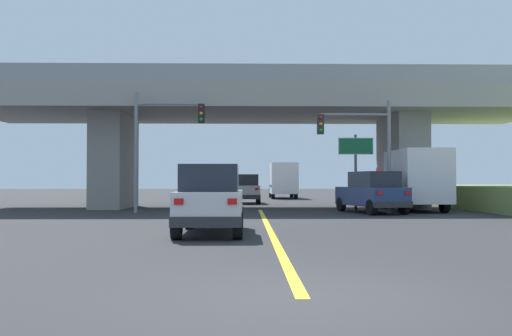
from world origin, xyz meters
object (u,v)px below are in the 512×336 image
Objects in this scene: suv_crossing at (372,192)px; traffic_signal_nearside at (364,141)px; semi_truck_distant at (283,180)px; sedan_oncoming at (247,189)px; highway_sign at (356,154)px; suv_lead at (211,199)px; box_truck at (413,179)px; traffic_signal_farside at (159,135)px.

traffic_signal_nearside is (-0.42, -0.23, 2.49)m from suv_crossing.
suv_crossing is 0.76× the size of semi_truck_distant.
suv_crossing and sedan_oncoming have the same top height.
sedan_oncoming is at bearing 120.83° from highway_sign.
suv_lead is 12.54m from traffic_signal_nearside.
box_truck is 1.19× the size of traffic_signal_nearside.
highway_sign is at bearing 61.55° from suv_lead.
box_truck is 13.06m from sedan_oncoming.
suv_lead is 12.71m from suv_crossing.
traffic_signal_nearside is at bearing -3.91° from traffic_signal_farside.
suv_lead is at bearing -128.10° from box_truck.
traffic_signal_farside is at bearing 164.64° from suv_crossing.
traffic_signal_nearside is at bearing 56.64° from suv_lead.
suv_crossing is 0.91× the size of traffic_signal_nearside.
highway_sign is 0.61× the size of semi_truck_distant.
suv_crossing is 1.14× the size of sedan_oncoming.
box_truck is 1.62× the size of highway_sign.
traffic_signal_farside reaches higher than suv_crossing.
traffic_signal_farside reaches higher than sedan_oncoming.
traffic_signal_nearside is 0.92× the size of traffic_signal_farside.
traffic_signal_farside is (-10.04, 0.69, 0.35)m from traffic_signal_nearside.
sedan_oncoming is 1.09× the size of highway_sign.
box_truck is 0.99× the size of semi_truck_distant.
semi_truck_distant is (4.38, 33.64, 0.64)m from suv_lead.
suv_crossing is 2.54m from traffic_signal_nearside.
suv_crossing is 0.77× the size of box_truck.
sedan_oncoming is at bearing 87.23° from suv_lead.
semi_truck_distant is (-2.37, 23.37, -1.86)m from traffic_signal_nearside.
box_truck is at bearing 36.50° from traffic_signal_nearside.
semi_truck_distant reaches higher than suv_crossing.
traffic_signal_nearside is 1.37× the size of highway_sign.
traffic_signal_farside is (-10.46, 0.45, 2.84)m from suv_crossing.
traffic_signal_nearside is at bearing -164.05° from suv_crossing.
traffic_signal_farside is (-4.36, -11.26, 2.84)m from sedan_oncoming.
sedan_oncoming is 11.91m from semi_truck_distant.
suv_lead is at bearing -97.43° from semi_truck_distant.
highway_sign reaches higher than box_truck.
traffic_signal_farside is at bearing -111.15° from sedan_oncoming.
suv_lead and sedan_oncoming have the same top height.
sedan_oncoming is at bearing 68.85° from traffic_signal_farside.
traffic_signal_farside is at bearing 106.69° from suv_lead.
highway_sign is 21.23m from semi_truck_distant.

